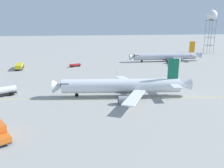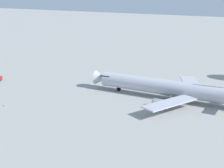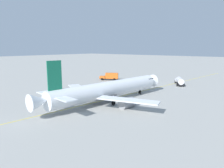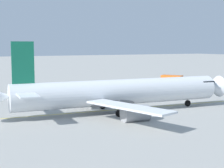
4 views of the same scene
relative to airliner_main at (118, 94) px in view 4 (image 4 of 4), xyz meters
name	(u,v)px [view 4 (image 4 of 4)]	position (x,y,z in m)	size (l,w,h in m)	color
ground_plane	(96,114)	(-3.78, 0.46, -3.06)	(600.00, 600.00, 0.00)	#9E9E99
airliner_main	(118,94)	(0.00, 0.00, 0.00)	(41.34, 31.89, 11.59)	silver
catering_truck_truck	(169,81)	(28.64, 22.95, -1.40)	(6.17, 8.01, 3.10)	#232326
taxiway_centreline	(122,109)	(1.88, 1.78, -3.05)	(166.83, 18.35, 0.01)	yellow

